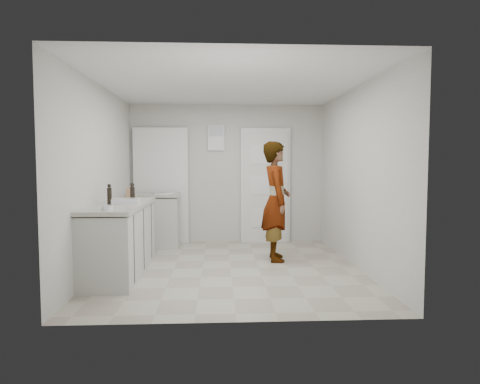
{
  "coord_description": "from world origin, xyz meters",
  "views": [
    {
      "loc": [
        -0.17,
        -5.81,
        1.47
      ],
      "look_at": [
        0.15,
        0.4,
        1.03
      ],
      "focal_mm": 32.0,
      "sensor_mm": 36.0,
      "label": 1
    }
  ],
  "objects": [
    {
      "name": "oil_cruet_b",
      "position": [
        -1.56,
        -0.29,
        1.05
      ],
      "size": [
        0.06,
        0.06,
        0.26
      ],
      "color": "black",
      "rests_on": "main_counter"
    },
    {
      "name": "main_counter",
      "position": [
        -1.45,
        -0.2,
        0.43
      ],
      "size": [
        0.64,
        1.96,
        0.93
      ],
      "color": "silver",
      "rests_on": "ground"
    },
    {
      "name": "ground",
      "position": [
        0.0,
        0.0,
        0.0
      ],
      "size": [
        4.0,
        4.0,
        0.0
      ],
      "primitive_type": "plane",
      "color": "#9D9384",
      "rests_on": "ground"
    },
    {
      "name": "oil_cruet_a",
      "position": [
        -1.35,
        0.12,
        1.05
      ],
      "size": [
        0.06,
        0.06,
        0.26
      ],
      "color": "black",
      "rests_on": "main_counter"
    },
    {
      "name": "egg_bowl",
      "position": [
        -1.43,
        -0.91,
        0.95
      ],
      "size": [
        0.13,
        0.13,
        0.05
      ],
      "color": "silver",
      "rests_on": "main_counter"
    },
    {
      "name": "person",
      "position": [
        0.69,
        0.47,
        0.88
      ],
      "size": [
        0.43,
        0.65,
        1.77
      ],
      "primitive_type": "imported",
      "rotation": [
        0.0,
        0.0,
        1.57
      ],
      "color": "silver",
      "rests_on": "ground"
    },
    {
      "name": "side_counter",
      "position": [
        -1.25,
        1.55,
        0.43
      ],
      "size": [
        0.84,
        0.61,
        0.93
      ],
      "color": "silver",
      "rests_on": "ground"
    },
    {
      "name": "baking_dish",
      "position": [
        -1.39,
        -0.17,
        0.95
      ],
      "size": [
        0.38,
        0.28,
        0.06
      ],
      "rotation": [
        0.0,
        0.0,
        0.05
      ],
      "color": "silver",
      "rests_on": "main_counter"
    },
    {
      "name": "papers",
      "position": [
        -1.08,
        1.5,
        0.93
      ],
      "size": [
        0.3,
        0.36,
        0.01
      ],
      "primitive_type": "cube",
      "rotation": [
        0.0,
        0.0,
        -0.18
      ],
      "color": "white",
      "rests_on": "side_counter"
    },
    {
      "name": "room_shell",
      "position": [
        -0.17,
        1.95,
        1.02
      ],
      "size": [
        4.0,
        4.0,
        4.0
      ],
      "color": "#ADABA3",
      "rests_on": "ground"
    },
    {
      "name": "cake_mix_box",
      "position": [
        -1.45,
        0.45,
        1.01
      ],
      "size": [
        0.1,
        0.05,
        0.17
      ],
      "primitive_type": "cube",
      "rotation": [
        0.0,
        0.0,
        -0.06
      ],
      "color": "#A77A53",
      "rests_on": "main_counter"
    },
    {
      "name": "spice_jar",
      "position": [
        -1.32,
        0.17,
        0.96
      ],
      "size": [
        0.05,
        0.05,
        0.08
      ],
      "primitive_type": "cylinder",
      "color": "tan",
      "rests_on": "main_counter"
    }
  ]
}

